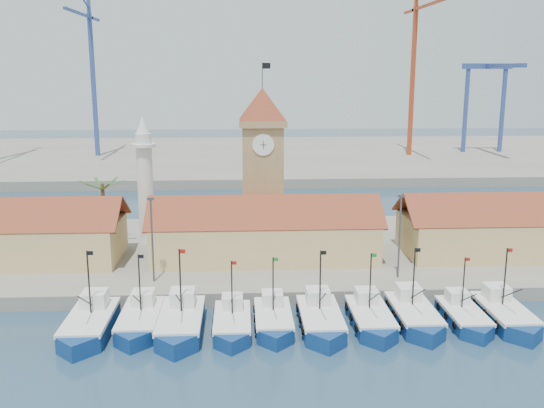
{
  "coord_description": "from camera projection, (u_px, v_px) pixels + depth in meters",
  "views": [
    {
      "loc": [
        -2.72,
        -49.1,
        23.11
      ],
      "look_at": [
        0.77,
        18.0,
        8.39
      ],
      "focal_mm": 40.0,
      "sensor_mm": 36.0,
      "label": 1
    }
  ],
  "objects": [
    {
      "name": "boat_2",
      "position": [
        181.0,
        324.0,
        54.52
      ],
      "size": [
        3.88,
        10.64,
        8.05
      ],
      "color": "navy",
      "rests_on": "ground"
    },
    {
      "name": "palm_tree",
      "position": [
        104.0,
        209.0,
        75.99
      ],
      "size": [
        5.6,
        5.03,
        8.39
      ],
      "color": "brown",
      "rests_on": "quay"
    },
    {
      "name": "boat_9",
      "position": [
        506.0,
        316.0,
        56.46
      ],
      "size": [
        3.64,
        9.97,
        7.54
      ],
      "color": "navy",
      "rests_on": "ground"
    },
    {
      "name": "crane_red_right",
      "position": [
        415.0,
        58.0,
        150.57
      ],
      "size": [
        1.0,
        32.19,
        44.18
      ],
      "color": "#A9371A",
      "rests_on": "terminal"
    },
    {
      "name": "terminal",
      "position": [
        251.0,
        157.0,
        160.08
      ],
      "size": [
        240.0,
        80.0,
        2.0
      ],
      "primitive_type": "cube",
      "color": "gray",
      "rests_on": "ground"
    },
    {
      "name": "boat_8",
      "position": [
        464.0,
        318.0,
        56.32
      ],
      "size": [
        3.22,
        8.81,
        6.67
      ],
      "color": "navy",
      "rests_on": "ground"
    },
    {
      "name": "boat_6",
      "position": [
        371.0,
        320.0,
        55.79
      ],
      "size": [
        3.5,
        9.59,
        7.25
      ],
      "color": "navy",
      "rests_on": "ground"
    },
    {
      "name": "quay",
      "position": [
        263.0,
        253.0,
        76.24
      ],
      "size": [
        140.0,
        32.0,
        1.5
      ],
      "primitive_type": "cube",
      "color": "gray",
      "rests_on": "ground"
    },
    {
      "name": "minaret",
      "position": [
        145.0,
        178.0,
        77.45
      ],
      "size": [
        3.0,
        3.0,
        16.3
      ],
      "color": "silver",
      "rests_on": "quay"
    },
    {
      "name": "boat_3",
      "position": [
        232.0,
        325.0,
        54.76
      ],
      "size": [
        3.3,
        9.05,
        6.85
      ],
      "color": "navy",
      "rests_on": "ground"
    },
    {
      "name": "boat_5",
      "position": [
        321.0,
        321.0,
        55.29
      ],
      "size": [
        3.7,
        10.13,
        7.67
      ],
      "color": "navy",
      "rests_on": "ground"
    },
    {
      "name": "boat_7",
      "position": [
        415.0,
        317.0,
        56.37
      ],
      "size": [
        3.66,
        10.03,
        7.59
      ],
      "color": "navy",
      "rests_on": "ground"
    },
    {
      "name": "hall_center",
      "position": [
        265.0,
        237.0,
        71.64
      ],
      "size": [
        27.04,
        10.13,
        7.61
      ],
      "color": "#D7B676",
      "rests_on": "quay"
    },
    {
      "name": "crane_blue_near",
      "position": [
        91.0,
        62.0,
        149.65
      ],
      "size": [
        1.0,
        31.82,
        42.24
      ],
      "color": "#2F4690",
      "rests_on": "terminal"
    },
    {
      "name": "hall_right",
      "position": [
        528.0,
        233.0,
        73.26
      ],
      "size": [
        31.2,
        10.13,
        7.61
      ],
      "color": "#D7B676",
      "rests_on": "quay"
    },
    {
      "name": "lamp_posts",
      "position": [
        272.0,
        234.0,
        63.33
      ],
      "size": [
        80.7,
        0.25,
        9.03
      ],
      "color": "#3F3F44",
      "rests_on": "quay"
    },
    {
      "name": "boat_1",
      "position": [
        140.0,
        322.0,
        55.24
      ],
      "size": [
        3.53,
        9.66,
        7.31
      ],
      "color": "navy",
      "rests_on": "ground"
    },
    {
      "name": "boat_4",
      "position": [
        274.0,
        321.0,
        55.51
      ],
      "size": [
        3.35,
        9.17,
        6.94
      ],
      "color": "navy",
      "rests_on": "ground"
    },
    {
      "name": "gantry",
      "position": [
        491.0,
        84.0,
        155.88
      ],
      "size": [
        13.0,
        22.0,
        23.2
      ],
      "color": "#2F4690",
      "rests_on": "terminal"
    },
    {
      "name": "clock_tower",
      "position": [
        263.0,
        163.0,
        75.78
      ],
      "size": [
        5.8,
        5.8,
        22.7
      ],
      "color": "#A58955",
      "rests_on": "quay"
    },
    {
      "name": "ground",
      "position": [
        274.0,
        341.0,
        52.98
      ],
      "size": [
        400.0,
        400.0,
        0.0
      ],
      "primitive_type": "plane",
      "color": "#1B3249",
      "rests_on": "ground"
    },
    {
      "name": "boat_0",
      "position": [
        89.0,
        326.0,
        54.26
      ],
      "size": [
        3.85,
        10.53,
        7.97
      ],
      "color": "navy",
      "rests_on": "ground"
    }
  ]
}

